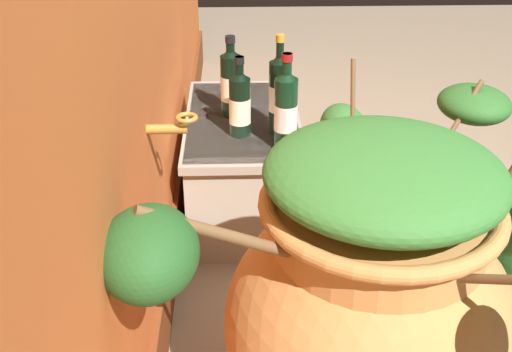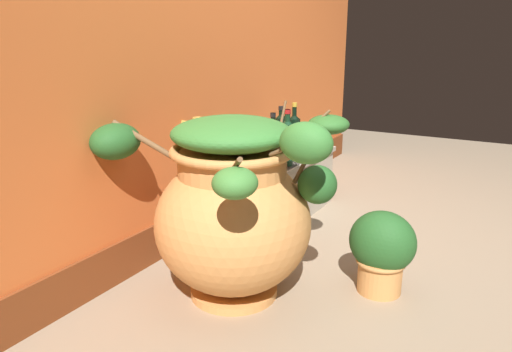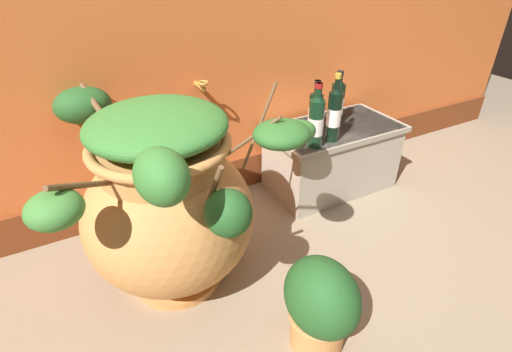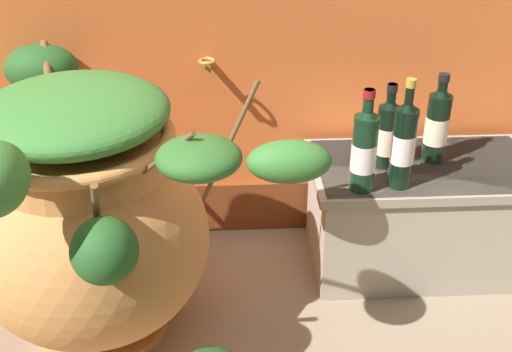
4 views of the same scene
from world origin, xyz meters
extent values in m
plane|color=gray|center=(0.00, 0.00, 0.00)|extent=(7.00, 7.00, 0.00)
cube|color=brown|center=(0.00, 1.10, 0.10)|extent=(4.40, 0.02, 0.20)
cylinder|color=#B28433|center=(-0.23, 1.05, 0.67)|extent=(0.02, 0.10, 0.02)
torus|color=#B28433|center=(-0.23, 1.00, 0.70)|extent=(0.06, 0.06, 0.01)
ellipsoid|color=#D68E4C|center=(-0.57, 0.58, 0.33)|extent=(0.66, 0.66, 0.59)
cylinder|color=#D68E4C|center=(-0.57, 0.58, 0.59)|extent=(0.45, 0.45, 0.11)
torus|color=#D68E4C|center=(-0.57, 0.58, 0.65)|extent=(0.51, 0.51, 0.04)
cylinder|color=brown|center=(-0.48, 0.30, 0.61)|extent=(0.04, 0.09, 0.17)
ellipsoid|color=#235623|center=(-0.46, 0.25, 0.53)|extent=(0.15, 0.16, 0.16)
cylinder|color=brown|center=(-0.17, 0.58, 0.63)|extent=(0.16, 0.01, 0.35)
ellipsoid|color=#387A33|center=(-0.01, 0.57, 0.57)|extent=(0.23, 0.13, 0.12)
cylinder|color=brown|center=(-0.71, 0.92, 0.68)|extent=(0.10, 0.29, 0.17)
ellipsoid|color=#235623|center=(-0.76, 1.04, 0.67)|extent=(0.23, 0.18, 0.15)
cylinder|color=brown|center=(-0.32, 0.36, 0.71)|extent=(0.15, 0.15, 0.18)
ellipsoid|color=#2D6628|center=(-0.24, 0.30, 0.73)|extent=(0.19, 0.18, 0.08)
ellipsoid|color=#387A33|center=(-0.57, 0.58, 0.72)|extent=(0.49, 0.49, 0.13)
cube|color=#B2A893|center=(0.46, 0.86, 0.19)|extent=(0.70, 0.39, 0.39)
cube|color=#A09785|center=(0.46, 0.86, 0.37)|extent=(0.75, 0.41, 0.03)
cylinder|color=black|center=(0.33, 0.87, 0.49)|extent=(0.07, 0.07, 0.20)
cone|color=black|center=(0.33, 0.87, 0.60)|extent=(0.07, 0.07, 0.04)
cylinder|color=black|center=(0.33, 0.87, 0.63)|extent=(0.03, 0.03, 0.08)
cylinder|color=black|center=(0.33, 0.87, 0.65)|extent=(0.03, 0.03, 0.02)
cylinder|color=beige|center=(0.33, 0.87, 0.48)|extent=(0.07, 0.07, 0.09)
cylinder|color=black|center=(0.34, 0.73, 0.51)|extent=(0.07, 0.07, 0.25)
cone|color=black|center=(0.34, 0.73, 0.65)|extent=(0.07, 0.07, 0.04)
cylinder|color=black|center=(0.34, 0.73, 0.68)|extent=(0.03, 0.03, 0.09)
cylinder|color=#B7932D|center=(0.34, 0.73, 0.72)|extent=(0.03, 0.03, 0.02)
cylinder|color=silver|center=(0.34, 0.73, 0.51)|extent=(0.07, 0.07, 0.09)
cylinder|color=black|center=(0.49, 0.90, 0.50)|extent=(0.07, 0.07, 0.22)
cone|color=black|center=(0.49, 0.90, 0.62)|extent=(0.07, 0.07, 0.04)
cylinder|color=black|center=(0.49, 0.90, 0.65)|extent=(0.03, 0.03, 0.07)
cylinder|color=black|center=(0.49, 0.90, 0.67)|extent=(0.04, 0.04, 0.02)
cylinder|color=beige|center=(0.49, 0.90, 0.49)|extent=(0.08, 0.08, 0.09)
cylinder|color=black|center=(0.22, 0.72, 0.51)|extent=(0.07, 0.07, 0.24)
cone|color=black|center=(0.22, 0.72, 0.64)|extent=(0.07, 0.07, 0.04)
cylinder|color=black|center=(0.22, 0.72, 0.67)|extent=(0.03, 0.03, 0.08)
cylinder|color=maroon|center=(0.22, 0.72, 0.70)|extent=(0.04, 0.04, 0.02)
cylinder|color=silver|center=(0.22, 0.72, 0.50)|extent=(0.08, 0.08, 0.09)
camera|label=1|loc=(-1.71, 0.88, 1.35)|focal=45.97mm
camera|label=2|loc=(-2.14, -0.43, 1.08)|focal=33.17mm
camera|label=3|loc=(-0.84, -0.64, 1.25)|focal=26.75mm
camera|label=4|loc=(-0.19, -0.95, 1.39)|focal=45.49mm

